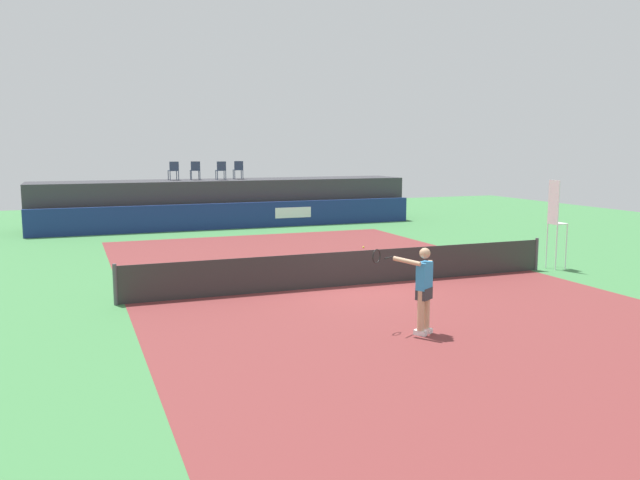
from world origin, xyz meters
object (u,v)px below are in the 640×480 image
Objects in this scene: tennis_player at (423,287)px; spectator_chair_center at (221,170)px; spectator_chair_right at (238,169)px; net_post_near at (115,285)px; spectator_chair_far_left at (174,170)px; spectator_chair_left at (195,170)px; net_post_far at (536,254)px; umpire_chair at (555,218)px; tennis_ball at (363,247)px.

spectator_chair_center is at bearing 89.04° from tennis_player.
net_post_near is at bearing -114.11° from spectator_chair_right.
spectator_chair_right is at bearing 86.33° from tennis_player.
spectator_chair_left is (1.03, -0.01, 0.00)m from spectator_chair_far_left.
net_post_far is (5.48, -15.46, -2.19)m from spectator_chair_right.
umpire_chair is 1.56× the size of tennis_player.
tennis_ball is at bearing -75.99° from spectator_chair_right.
spectator_chair_right reaches higher than tennis_ball.
spectator_chair_right is (3.14, -0.04, 0.00)m from spectator_chair_far_left.
spectator_chair_far_left and spectator_chair_center have the same top height.
spectator_chair_far_left is at bearing 179.23° from spectator_chair_left.
net_post_far is 14.71× the size of tennis_ball.
spectator_chair_far_left reaches higher than umpire_chair.
spectator_chair_center reaches higher than net_post_far.
spectator_chair_center is at bearing 68.34° from net_post_near.
net_post_near is 1.00× the size of net_post_far.
net_post_far is 6.70m from tennis_ball.
spectator_chair_right reaches higher than tennis_player.
spectator_chair_right is 20.37m from tennis_player.
spectator_chair_right is 0.89× the size of net_post_near.
net_post_far is at bearing -60.92° from spectator_chair_far_left.
spectator_chair_center and spectator_chair_right have the same top height.
spectator_chair_far_left reaches higher than tennis_player.
tennis_ball is (3.68, 10.71, -0.92)m from tennis_player.
umpire_chair is 2.76× the size of net_post_far.
umpire_chair is (9.27, -15.51, -1.11)m from spectator_chair_far_left.
umpire_chair is at bearing -68.39° from spectator_chair_right.
net_post_near is at bearing -107.24° from spectator_chair_left.
net_post_near is 14.71× the size of tennis_ball.
spectator_chair_far_left reaches higher than tennis_ball.
umpire_chair is (8.24, -15.50, -1.11)m from spectator_chair_left.
spectator_chair_far_left is 3.14m from spectator_chair_right.
net_post_far is at bearing 35.22° from tennis_player.
spectator_chair_center is at bearing 115.33° from umpire_chair.
tennis_ball is at bearing -69.72° from spectator_chair_center.
spectator_chair_right is at bearing -0.71° from spectator_chair_far_left.
spectator_chair_left is at bearing 179.31° from spectator_chair_right.
spectator_chair_left is 0.89× the size of net_post_far.
net_post_near is (-13.05, 0.01, -1.09)m from umpire_chair.
umpire_chair is 2.76× the size of net_post_near.
spectator_chair_center is 0.32× the size of umpire_chair.
umpire_chair is at bearing -57.71° from tennis_ball.
tennis_ball is at bearing 117.62° from net_post_far.
spectator_chair_center is 16.62m from umpire_chair.
spectator_chair_center is at bearing 113.28° from net_post_far.
net_post_near is at bearing 179.98° from umpire_chair.
umpire_chair is (6.13, -15.47, -1.11)m from spectator_chair_right.
spectator_chair_far_left is 18.10m from umpire_chair.
tennis_player is at bearing -108.97° from tennis_ball.
net_post_near is at bearing -147.51° from tennis_ball.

